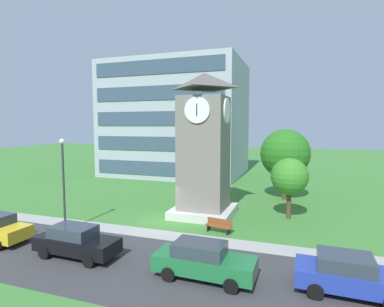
% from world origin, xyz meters
% --- Properties ---
extents(ground_plane, '(160.00, 160.00, 0.00)m').
position_xyz_m(ground_plane, '(0.00, 0.00, 0.00)').
color(ground_plane, '#3D7A33').
extents(street_asphalt, '(120.00, 7.20, 0.01)m').
position_xyz_m(street_asphalt, '(0.00, -7.24, 0.00)').
color(street_asphalt, '#38383A').
rests_on(street_asphalt, ground).
extents(kerb_strip, '(120.00, 1.60, 0.01)m').
position_xyz_m(kerb_strip, '(0.00, -2.84, 0.00)').
color(kerb_strip, '#9E9E99').
rests_on(kerb_strip, ground).
extents(office_building, '(19.07, 13.60, 16.00)m').
position_xyz_m(office_building, '(-7.29, 21.55, 8.00)').
color(office_building, '#9EA8B2').
rests_on(office_building, ground).
extents(clock_tower, '(4.68, 4.68, 11.14)m').
position_xyz_m(clock_tower, '(2.69, 2.38, 5.01)').
color(clock_tower, slate).
rests_on(clock_tower, ground).
extents(park_bench, '(1.86, 0.84, 0.88)m').
position_xyz_m(park_bench, '(4.80, -1.18, 0.46)').
color(park_bench, brown).
rests_on(park_bench, ground).
extents(street_lamp, '(0.36, 0.36, 6.24)m').
position_xyz_m(street_lamp, '(-5.11, -4.25, 3.84)').
color(street_lamp, '#333338').
rests_on(street_lamp, ground).
extents(tree_by_building, '(4.65, 4.65, 6.77)m').
position_xyz_m(tree_by_building, '(8.52, 9.77, 4.43)').
color(tree_by_building, '#513823').
rests_on(tree_by_building, ground).
extents(tree_streetside, '(2.80, 2.80, 4.67)m').
position_xyz_m(tree_streetside, '(9.11, 3.54, 3.25)').
color(tree_streetside, '#513823').
rests_on(tree_streetside, ground).
extents(parked_car_black, '(4.71, 2.00, 1.69)m').
position_xyz_m(parked_car_black, '(-1.60, -7.39, 0.86)').
color(parked_car_black, black).
rests_on(parked_car_black, ground).
extents(parked_car_green, '(4.77, 2.02, 1.69)m').
position_xyz_m(parked_car_green, '(5.61, -7.41, 0.86)').
color(parked_car_green, '#1E6B38').
rests_on(parked_car_green, ground).
extents(parked_car_blue, '(4.43, 2.13, 1.69)m').
position_xyz_m(parked_car_blue, '(11.80, -6.73, 0.86)').
color(parked_car_blue, '#23389E').
rests_on(parked_car_blue, ground).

